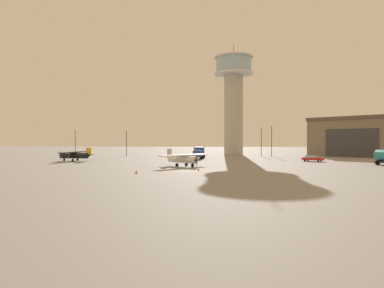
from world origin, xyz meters
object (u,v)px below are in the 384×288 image
Objects in this scene: light_post_centre at (75,139)px; traffic_cone_near_left at (136,171)px; control_tower at (234,93)px; airplane_white at (182,158)px; traffic_cone_near_right at (198,168)px; light_post_west at (126,140)px; airplane_black at (75,155)px; car_red at (313,158)px; light_post_east at (261,139)px; truck_box_blue at (199,152)px; light_post_north at (272,138)px.

traffic_cone_near_left is at bearing -59.96° from light_post_centre.
airplane_white is at bearing -103.41° from control_tower.
control_tower is 59.33× the size of traffic_cone_near_right.
airplane_white is (-12.21, -51.21, -19.14)m from control_tower.
airplane_black is at bearing -102.17° from light_post_west.
light_post_east is (-8.03, 26.94, 4.58)m from car_red.
traffic_cone_near_left is at bearing 131.43° from airplane_black.
truck_box_blue is 0.85× the size of light_post_west.
light_post_north reaches higher than airplane_white.
light_post_north is (21.01, 13.57, 3.85)m from truck_box_blue.
truck_box_blue is at bearing 92.58° from traffic_cone_near_right.
airplane_black is 54.87m from car_red.
light_post_east is 54.69m from traffic_cone_near_right.
airplane_black is 17.31× the size of traffic_cone_near_right.
light_post_centre is at bearing -178.97° from light_post_east.
control_tower is 38.39m from light_post_west.
control_tower reaches higher than light_post_centre.
airplane_black reaches higher than traffic_cone_near_right.
traffic_cone_near_right is (8.81, 5.88, 0.01)m from traffic_cone_near_left.
light_post_east reaches higher than airplane_black.
traffic_cone_near_right is (29.87, -22.42, -1.16)m from airplane_black.
light_post_west is at bearing 158.52° from airplane_white.
light_post_centre reaches higher than traffic_cone_near_left.
control_tower is 70.43m from traffic_cone_near_left.
airplane_white reaches higher than airplane_black.
truck_box_blue is at bearing -147.13° from light_post_north.
light_post_east is at bearing -42.50° from control_tower.
airplane_black is 55.76m from light_post_north.
light_post_west is at bearing -161.31° from control_tower.
control_tower is 5.29× the size of truck_box_blue.
airplane_white is 45.27m from light_post_west.
light_post_east reaches higher than airplane_white.
light_post_east is at bearing 1.03° from light_post_centre.
car_red is 0.51× the size of light_post_north.
control_tower is at bearing 137.50° from light_post_east.
car_red is at bearing -21.28° from light_post_centre.
control_tower is at bearing -131.64° from airplane_black.
airplane_black is at bearing -152.48° from light_post_north.
airplane_black is at bearing -167.70° from airplane_white.
control_tower is 63.22m from traffic_cone_near_right.
airplane_black is at bearing 126.65° from traffic_cone_near_left.
traffic_cone_near_left is at bearing -70.35° from airplane_white.
light_post_east is 14.57× the size of traffic_cone_near_right.
light_post_north reaches higher than traffic_cone_near_left.
light_post_north is 1.08× the size of light_post_centre.
airplane_black is 1.14× the size of light_post_north.
truck_box_blue reaches higher than traffic_cone_near_left.
airplane_white is at bearing -114.91° from light_post_east.
light_post_north is (-5.49, 23.28, 4.78)m from car_red.
light_post_north reaches higher than airplane_black.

